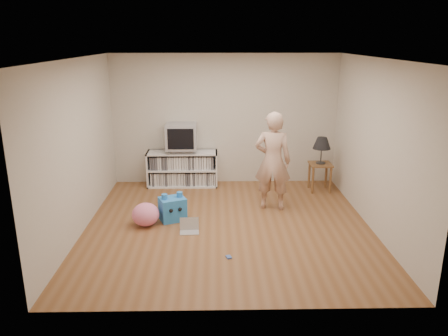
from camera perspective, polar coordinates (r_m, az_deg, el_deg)
name	(u,v)px	position (r m, az deg, el deg)	size (l,w,h in m)	color
ground	(228,226)	(7.03, 0.50, -7.54)	(4.50, 4.50, 0.00)	brown
walls	(228,147)	(6.60, 0.53, 2.80)	(4.52, 4.52, 2.60)	beige
ceiling	(228,58)	(6.42, 0.56, 14.14)	(4.50, 4.50, 0.01)	white
media_unit	(183,168)	(8.84, -5.43, -0.06)	(1.40, 0.45, 0.70)	white
dvd_deck	(182,150)	(8.72, -5.51, 2.34)	(0.45, 0.35, 0.07)	gray
crt_tv	(182,136)	(8.65, -5.56, 4.16)	(0.60, 0.53, 0.50)	#9A9A9F
side_table	(320,170)	(8.67, 12.44, -0.26)	(0.42, 0.42, 0.55)	brown
table_lamp	(322,144)	(8.53, 12.66, 3.11)	(0.34, 0.34, 0.52)	#333333
person	(273,161)	(7.50, 6.38, 0.90)	(0.63, 0.41, 1.71)	#D1A68E
laptop	(189,228)	(6.84, -4.55, -7.82)	(0.30, 0.25, 0.20)	silver
playing_cards	(229,257)	(6.07, 0.62, -11.55)	(0.07, 0.09, 0.02)	#4667BC
plush_blue	(173,209)	(7.22, -6.73, -5.28)	(0.49, 0.45, 0.47)	#267FD8
plush_pink	(146,214)	(7.09, -10.20, -5.99)	(0.43, 0.43, 0.37)	pink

